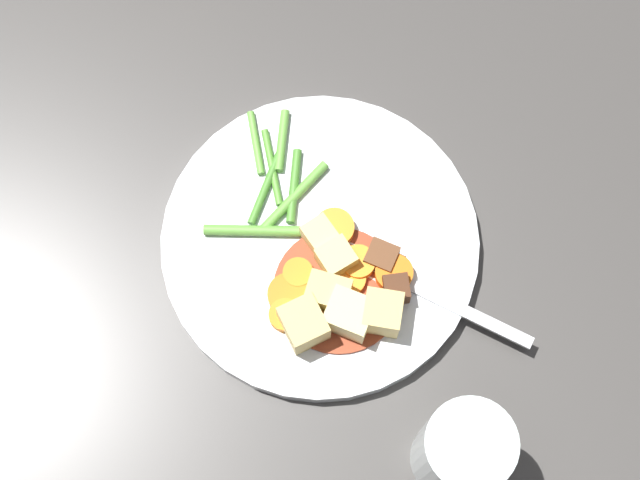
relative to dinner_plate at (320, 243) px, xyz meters
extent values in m
plane|color=#423F3D|center=(0.00, 0.00, -0.01)|extent=(3.00, 3.00, 0.00)
cylinder|color=white|center=(0.00, 0.00, 0.00)|extent=(0.26, 0.26, 0.02)
cylinder|color=#93381E|center=(0.04, -0.01, 0.01)|extent=(0.11, 0.11, 0.00)
cylinder|color=orange|center=(0.04, 0.00, 0.01)|extent=(0.04, 0.04, 0.01)
cylinder|color=orange|center=(0.06, 0.03, 0.01)|extent=(0.04, 0.04, 0.01)
cylinder|color=orange|center=(0.00, 0.01, 0.01)|extent=(0.04, 0.04, 0.01)
cylinder|color=orange|center=(0.02, -0.03, 0.01)|extent=(0.03, 0.03, 0.01)
cylinder|color=orange|center=(0.04, -0.06, 0.01)|extent=(0.04, 0.04, 0.01)
cylinder|color=orange|center=(0.03, 0.01, 0.01)|extent=(0.03, 0.03, 0.01)
cylinder|color=orange|center=(0.04, -0.04, 0.01)|extent=(0.03, 0.03, 0.01)
cylinder|color=orange|center=(0.03, -0.05, 0.01)|extent=(0.04, 0.04, 0.01)
cube|color=#EAD68C|center=(0.07, -0.02, 0.02)|extent=(0.05, 0.05, 0.03)
cube|color=#DBBC6B|center=(0.06, -0.05, 0.02)|extent=(0.04, 0.03, 0.03)
cube|color=#E5CC7A|center=(0.02, 0.00, 0.02)|extent=(0.03, 0.03, 0.03)
cube|color=#DBBC6B|center=(0.05, -0.02, 0.02)|extent=(0.04, 0.04, 0.03)
cube|color=#DBBC6B|center=(0.08, 0.01, 0.02)|extent=(0.04, 0.04, 0.03)
cube|color=#E5CC7A|center=(0.00, 0.00, 0.02)|extent=(0.03, 0.02, 0.02)
cube|color=#4C2B19|center=(0.07, 0.03, 0.02)|extent=(0.03, 0.03, 0.02)
cube|color=brown|center=(0.04, 0.03, 0.02)|extent=(0.03, 0.03, 0.02)
cylinder|color=#599E38|center=(-0.08, 0.00, 0.01)|extent=(0.07, 0.03, 0.01)
cylinder|color=#66AD42|center=(-0.04, 0.00, 0.01)|extent=(0.03, 0.08, 0.01)
cylinder|color=#4C8E33|center=(-0.05, 0.01, 0.01)|extent=(0.06, 0.05, 0.01)
cylinder|color=#66AD42|center=(-0.04, -0.04, 0.01)|extent=(0.05, 0.07, 0.01)
cylinder|color=#66AD42|center=(-0.09, 0.02, 0.01)|extent=(0.05, 0.04, 0.01)
cylinder|color=#66AD42|center=(-0.10, 0.00, 0.01)|extent=(0.06, 0.03, 0.01)
cylinder|color=#4C8E33|center=(-0.06, -0.01, 0.01)|extent=(0.05, 0.06, 0.01)
cube|color=silver|center=(0.11, 0.07, 0.01)|extent=(0.10, 0.07, 0.00)
cube|color=silver|center=(0.06, 0.03, 0.01)|extent=(0.03, 0.03, 0.00)
cylinder|color=silver|center=(0.03, 0.02, 0.01)|extent=(0.04, 0.02, 0.00)
cylinder|color=silver|center=(0.03, 0.02, 0.01)|extent=(0.04, 0.02, 0.00)
cylinder|color=silver|center=(0.03, 0.01, 0.01)|extent=(0.04, 0.02, 0.00)
cylinder|color=silver|center=(0.04, 0.01, 0.01)|extent=(0.04, 0.02, 0.00)
cylinder|color=silver|center=(0.20, -0.01, 0.05)|extent=(0.07, 0.07, 0.11)
camera|label=1|loc=(0.21, -0.13, 0.77)|focal=54.39mm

